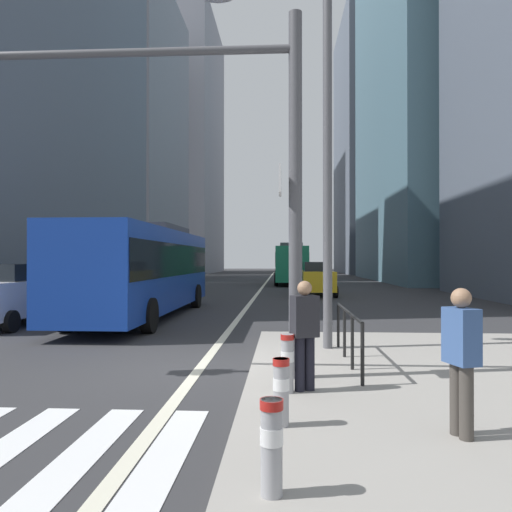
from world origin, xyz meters
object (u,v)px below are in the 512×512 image
Objects in this scene: city_bus_blue_oncoming at (145,266)px; street_lamp_post at (327,113)px; sedan_white_oncoming at (10,294)px; car_oncoming_mid at (160,275)px; pedestrian_walking at (461,355)px; bollard_front at (272,442)px; bollard_left at (281,388)px; bollard_right at (287,360)px; car_receding_near at (316,278)px; pedestrian_waiting at (305,330)px; city_bus_red_receding at (290,262)px; traffic_signal_gantry at (166,137)px.

street_lamp_post is at bearing -47.50° from city_bus_blue_oncoming.
car_oncoming_mid is at bearing 89.70° from sedan_white_oncoming.
pedestrian_walking is at bearing -59.46° from city_bus_blue_oncoming.
sedan_white_oncoming reaches higher than bollard_front.
bollard_right is at bearing 86.64° from bollard_left.
car_receding_near is 5.92× the size of bollard_left.
pedestrian_waiting is at bearing -71.02° from car_oncoming_mid.
bollard_front is 2.52m from pedestrian_walking.
bollard_left is at bearing -90.95° from city_bus_red_receding.
street_lamp_post reaches higher than traffic_signal_gantry.
car_oncoming_mid is 30.05m from bollard_front.
traffic_signal_gantry is at bearing -45.89° from sedan_white_oncoming.
city_bus_red_receding is 12.59m from car_oncoming_mid.
traffic_signal_gantry reaches higher than city_bus_red_receding.
pedestrian_waiting is at bearing 77.53° from bollard_left.
sedan_white_oncoming is 11.28m from street_lamp_post.
car_receding_near is 22.42m from bollard_left.
street_lamp_post is at bearing -23.52° from sedan_white_oncoming.
traffic_signal_gantry is at bearing -100.80° from car_receding_near.
city_bus_blue_oncoming is 6.98× the size of pedestrian_walking.
city_bus_blue_oncoming is at bearing 116.57° from bollard_right.
city_bus_red_receding is 6.90× the size of pedestrian_walking.
sedan_white_oncoming is 1.01× the size of car_oncoming_mid.
bollard_left is (0.07, 1.67, -0.00)m from bollard_front.
car_oncoming_mid is at bearing 108.98° from pedestrian_waiting.
bollard_front is at bearing -64.84° from traffic_signal_gantry.
car_receding_near is (6.84, 10.86, -0.85)m from city_bus_blue_oncoming.
pedestrian_walking is (1.63, -1.77, 0.00)m from pedestrian_waiting.
city_bus_blue_oncoming is 11.32m from bollard_right.
car_oncoming_mid is at bearing 110.85° from pedestrian_walking.
car_receding_near is (10.37, -4.85, 0.00)m from car_oncoming_mid.
car_receding_near is at bearing 57.79° from city_bus_blue_oncoming.
car_receding_near reaches higher than pedestrian_walking.
sedan_white_oncoming is 11.62m from bollard_right.
car_receding_near is 22.58m from pedestrian_walking.
bollard_left is (8.48, -27.18, -0.40)m from car_oncoming_mid.
car_oncoming_mid reaches higher than pedestrian_waiting.
traffic_signal_gantry is 3.91m from pedestrian_waiting.
bollard_front is at bearing -51.83° from sedan_white_oncoming.
bollard_right is (8.57, -25.77, -0.37)m from car_oncoming_mid.
traffic_signal_gantry is 3.98× the size of pedestrian_waiting.
bollard_left is (1.93, -2.30, -3.54)m from traffic_signal_gantry.
bollard_front is at bearing -99.01° from street_lamp_post.
car_oncoming_mid is 27.16m from bollard_right.
traffic_signal_gantry is 5.63m from bollard_front.
bollard_left is at bearing -72.67° from car_oncoming_mid.
sedan_white_oncoming is 0.94× the size of car_receding_near.
city_bus_blue_oncoming is at bearing 110.38° from bollard_front.
city_bus_blue_oncoming is 12.56m from bollard_left.
pedestrian_waiting is (0.34, 1.53, 0.45)m from bollard_left.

